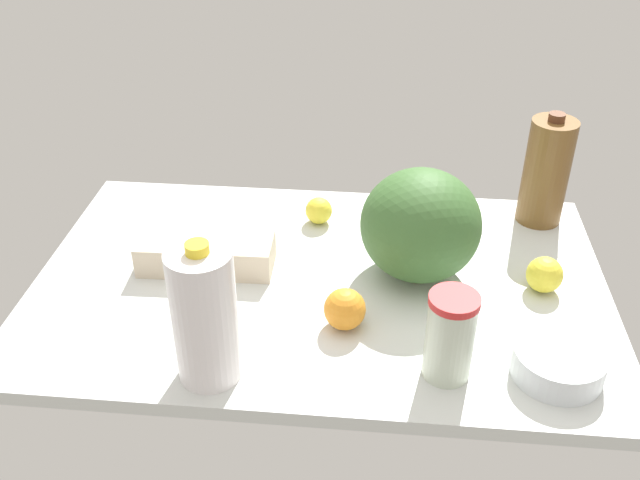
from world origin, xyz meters
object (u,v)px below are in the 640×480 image
object	(u,v)px
egg_carton	(206,253)
lemon_loose	(545,275)
milk_jug	(205,316)
mixing_bowl	(558,363)
lemon_far_back	(319,211)
chocolate_milk_jug	(546,172)
watermelon	(421,225)
tumbler_cup	(450,336)
orange_beside_bowl	(345,309)

from	to	relation	value
egg_carton	lemon_loose	xyz separation A→B (cm)	(-70.82, 1.44, 0.31)
milk_jug	mixing_bowl	bearing A→B (deg)	-174.84
mixing_bowl	lemon_far_back	distance (cm)	66.58
chocolate_milk_jug	mixing_bowl	bearing A→B (deg)	84.60
watermelon	lemon_far_back	size ratio (longest dim) A/B	3.93
mixing_bowl	watermelon	bearing A→B (deg)	-50.13
chocolate_milk_jug	egg_carton	bearing A→B (deg)	19.89
watermelon	chocolate_milk_jug	distance (cm)	38.22
tumbler_cup	lemon_loose	bearing A→B (deg)	-128.38
lemon_loose	tumbler_cup	bearing A→B (deg)	51.62
mixing_bowl	milk_jug	size ratio (longest dim) A/B	0.59
lemon_loose	orange_beside_bowl	size ratio (longest dim) A/B	0.92
watermelon	egg_carton	world-z (taller)	watermelon
lemon_loose	lemon_far_back	world-z (taller)	lemon_loose
milk_jug	watermelon	bearing A→B (deg)	-137.02
watermelon	lemon_loose	size ratio (longest dim) A/B	3.34
orange_beside_bowl	milk_jug	bearing A→B (deg)	33.73
chocolate_milk_jug	lemon_far_back	bearing A→B (deg)	6.99
egg_carton	lemon_far_back	xyz separation A→B (cm)	(-22.25, -20.51, -0.25)
watermelon	mixing_bowl	bearing A→B (deg)	129.87
chocolate_milk_jug	milk_jug	world-z (taller)	milk_jug
egg_carton	orange_beside_bowl	xyz separation A→B (cm)	(-30.89, 16.93, 0.64)
egg_carton	orange_beside_bowl	distance (cm)	35.23
lemon_loose	lemon_far_back	bearing A→B (deg)	-24.32
chocolate_milk_jug	milk_jug	distance (cm)	88.75
watermelon	milk_jug	xyz separation A→B (cm)	(37.00, 34.48, 1.25)
watermelon	orange_beside_bowl	xyz separation A→B (cm)	(14.18, 19.24, -7.75)
tumbler_cup	watermelon	distance (cm)	30.96
chocolate_milk_jug	mixing_bowl	world-z (taller)	chocolate_milk_jug
mixing_bowl	milk_jug	xyz separation A→B (cm)	(61.18, 5.53, 10.32)
tumbler_cup	watermelon	bearing A→B (deg)	-81.39
chocolate_milk_jug	orange_beside_bowl	distance (cm)	62.31
chocolate_milk_jug	tumbler_cup	bearing A→B (deg)	65.88
tumbler_cup	mixing_bowl	bearing A→B (deg)	-175.67
lemon_far_back	watermelon	bearing A→B (deg)	141.43
tumbler_cup	orange_beside_bowl	xyz separation A→B (cm)	(18.79, -11.19, -4.48)
orange_beside_bowl	lemon_far_back	distance (cm)	38.44
watermelon	lemon_loose	distance (cm)	27.24
egg_carton	watermelon	bearing A→B (deg)	-178.35
chocolate_milk_jug	lemon_loose	size ratio (longest dim) A/B	3.64
tumbler_cup	orange_beside_bowl	distance (cm)	22.32
tumbler_cup	milk_jug	distance (cm)	42.05
watermelon	milk_jug	world-z (taller)	milk_jug
mixing_bowl	milk_jug	distance (cm)	62.29
watermelon	egg_carton	bearing A→B (deg)	2.94
mixing_bowl	lemon_loose	world-z (taller)	lemon_loose
watermelon	milk_jug	size ratio (longest dim) A/B	0.90
lemon_loose	watermelon	bearing A→B (deg)	-8.29
tumbler_cup	orange_beside_bowl	bearing A→B (deg)	-30.78
watermelon	lemon_loose	bearing A→B (deg)	171.71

